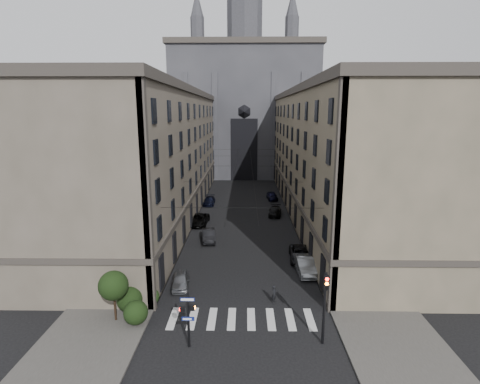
{
  "coord_description": "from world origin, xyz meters",
  "views": [
    {
      "loc": [
        0.26,
        -20.98,
        15.59
      ],
      "look_at": [
        -0.19,
        10.41,
        8.8
      ],
      "focal_mm": 28.0,
      "sensor_mm": 36.0,
      "label": 1
    }
  ],
  "objects_px": {
    "car_left_midnear": "(209,235)",
    "car_left_far": "(209,201)",
    "car_right_midnear": "(301,254)",
    "car_right_midfar": "(275,211)",
    "car_right_far": "(272,196)",
    "pedestrian": "(274,294)",
    "car_left_midfar": "(199,220)",
    "traffic_light_right": "(325,300)",
    "gothic_tower": "(244,102)",
    "car_left_near": "(180,280)",
    "car_right_near": "(305,265)",
    "pedestrian_signal_left": "(188,315)"
  },
  "relations": [
    {
      "from": "car_left_near",
      "to": "car_right_near",
      "type": "distance_m",
      "value": 12.18
    },
    {
      "from": "pedestrian_signal_left",
      "to": "car_right_far",
      "type": "relative_size",
      "value": 0.96
    },
    {
      "from": "car_right_far",
      "to": "car_right_midfar",
      "type": "bearing_deg",
      "value": -96.92
    },
    {
      "from": "pedestrian_signal_left",
      "to": "car_left_midnear",
      "type": "distance_m",
      "value": 21.15
    },
    {
      "from": "pedestrian",
      "to": "car_right_midnear",
      "type": "bearing_deg",
      "value": 3.56
    },
    {
      "from": "car_left_midnear",
      "to": "car_left_far",
      "type": "bearing_deg",
      "value": 87.96
    },
    {
      "from": "pedestrian_signal_left",
      "to": "car_right_midfar",
      "type": "bearing_deg",
      "value": 75.71
    },
    {
      "from": "car_left_midnear",
      "to": "car_right_far",
      "type": "relative_size",
      "value": 1.05
    },
    {
      "from": "pedestrian_signal_left",
      "to": "car_right_midnear",
      "type": "bearing_deg",
      "value": 57.3
    },
    {
      "from": "car_left_midnear",
      "to": "car_right_midfar",
      "type": "bearing_deg",
      "value": 44.94
    },
    {
      "from": "car_left_near",
      "to": "car_left_far",
      "type": "height_order",
      "value": "car_left_far"
    },
    {
      "from": "gothic_tower",
      "to": "pedestrian",
      "type": "distance_m",
      "value": 69.6
    },
    {
      "from": "car_right_far",
      "to": "pedestrian",
      "type": "relative_size",
      "value": 2.68
    },
    {
      "from": "car_right_midnear",
      "to": "car_right_midfar",
      "type": "height_order",
      "value": "car_right_midnear"
    },
    {
      "from": "traffic_light_right",
      "to": "car_right_midfar",
      "type": "height_order",
      "value": "traffic_light_right"
    },
    {
      "from": "gothic_tower",
      "to": "car_left_midnear",
      "type": "relative_size",
      "value": 13.31
    },
    {
      "from": "car_right_near",
      "to": "car_right_midfar",
      "type": "relative_size",
      "value": 1.06
    },
    {
      "from": "traffic_light_right",
      "to": "car_left_far",
      "type": "bearing_deg",
      "value": 106.38
    },
    {
      "from": "car_left_far",
      "to": "car_right_midnear",
      "type": "height_order",
      "value": "car_right_midnear"
    },
    {
      "from": "pedestrian",
      "to": "car_right_midfar",
      "type": "bearing_deg",
      "value": 20.11
    },
    {
      "from": "car_left_near",
      "to": "car_right_midnear",
      "type": "xyz_separation_m",
      "value": [
        11.77,
        6.37,
        0.06
      ]
    },
    {
      "from": "car_left_midfar",
      "to": "car_left_far",
      "type": "relative_size",
      "value": 1.15
    },
    {
      "from": "car_left_midnear",
      "to": "pedestrian",
      "type": "distance_m",
      "value": 16.56
    },
    {
      "from": "traffic_light_right",
      "to": "car_left_midfar",
      "type": "xyz_separation_m",
      "value": [
        -11.8,
        27.41,
        -2.57
      ]
    },
    {
      "from": "car_left_midnear",
      "to": "car_right_near",
      "type": "xyz_separation_m",
      "value": [
        10.36,
        -9.06,
        0.07
      ]
    },
    {
      "from": "car_right_far",
      "to": "car_left_midfar",
      "type": "bearing_deg",
      "value": -131.85
    },
    {
      "from": "car_left_midfar",
      "to": "car_right_near",
      "type": "distance_m",
      "value": 20.07
    },
    {
      "from": "car_left_near",
      "to": "car_right_midfar",
      "type": "relative_size",
      "value": 0.83
    },
    {
      "from": "gothic_tower",
      "to": "traffic_light_right",
      "type": "bearing_deg",
      "value": -85.62
    },
    {
      "from": "traffic_light_right",
      "to": "car_left_near",
      "type": "relative_size",
      "value": 1.39
    },
    {
      "from": "gothic_tower",
      "to": "car_left_midfar",
      "type": "distance_m",
      "value": 49.11
    },
    {
      "from": "car_left_midfar",
      "to": "car_right_midfar",
      "type": "height_order",
      "value": "car_left_midfar"
    },
    {
      "from": "pedestrian_signal_left",
      "to": "car_right_midfar",
      "type": "height_order",
      "value": "pedestrian_signal_left"
    },
    {
      "from": "car_right_far",
      "to": "car_left_far",
      "type": "bearing_deg",
      "value": -166.7
    },
    {
      "from": "car_right_midfar",
      "to": "pedestrian",
      "type": "xyz_separation_m",
      "value": [
        -2.12,
        -26.65,
        0.12
      ]
    },
    {
      "from": "car_right_midnear",
      "to": "car_right_far",
      "type": "height_order",
      "value": "car_right_far"
    },
    {
      "from": "car_left_near",
      "to": "gothic_tower",
      "type": "bearing_deg",
      "value": 79.05
    },
    {
      "from": "car_left_midnear",
      "to": "car_left_near",
      "type": "bearing_deg",
      "value": -103.56
    },
    {
      "from": "car_left_far",
      "to": "car_right_midfar",
      "type": "distance_m",
      "value": 12.61
    },
    {
      "from": "pedestrian_signal_left",
      "to": "car_right_near",
      "type": "height_order",
      "value": "pedestrian_signal_left"
    },
    {
      "from": "car_left_near",
      "to": "car_right_near",
      "type": "xyz_separation_m",
      "value": [
        11.74,
        3.26,
        0.14
      ]
    },
    {
      "from": "car_left_far",
      "to": "pedestrian",
      "type": "xyz_separation_m",
      "value": [
        8.54,
        -33.38,
        0.13
      ]
    },
    {
      "from": "car_left_near",
      "to": "pedestrian",
      "type": "distance_m",
      "value": 8.7
    },
    {
      "from": "traffic_light_right",
      "to": "car_right_far",
      "type": "distance_m",
      "value": 42.76
    },
    {
      "from": "gothic_tower",
      "to": "car_right_midnear",
      "type": "distance_m",
      "value": 61.09
    },
    {
      "from": "car_left_midfar",
      "to": "car_right_midfar",
      "type": "xyz_separation_m",
      "value": [
        11.0,
        4.83,
        -0.06
      ]
    },
    {
      "from": "car_left_near",
      "to": "car_left_far",
      "type": "distance_m",
      "value": 30.64
    },
    {
      "from": "car_left_midnear",
      "to": "car_right_far",
      "type": "xyz_separation_m",
      "value": [
        9.29,
        22.02,
        -0.01
      ]
    },
    {
      "from": "car_left_near",
      "to": "car_right_near",
      "type": "height_order",
      "value": "car_right_near"
    },
    {
      "from": "car_left_far",
      "to": "car_right_near",
      "type": "distance_m",
      "value": 29.9
    }
  ]
}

